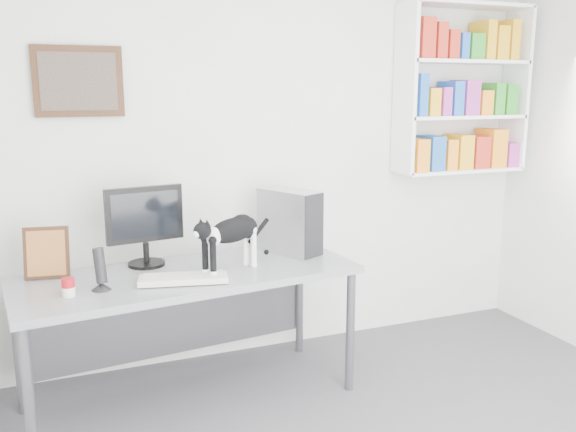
{
  "coord_description": "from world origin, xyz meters",
  "views": [
    {
      "loc": [
        -1.51,
        -1.96,
        1.86
      ],
      "look_at": [
        -0.12,
        1.53,
        1.07
      ],
      "focal_mm": 38.0,
      "sensor_mm": 36.0,
      "label": 1
    }
  ],
  "objects_px": {
    "keyboard": "(183,279)",
    "leaning_print": "(46,252)",
    "pc_tower": "(289,221)",
    "speaker": "(100,268)",
    "bookshelf": "(463,89)",
    "monitor": "(145,226)",
    "soup_can": "(68,287)",
    "cat": "(232,244)",
    "desk": "(190,338)"
  },
  "relations": [
    {
      "from": "bookshelf",
      "to": "soup_can",
      "type": "relative_size",
      "value": 12.83
    },
    {
      "from": "keyboard",
      "to": "cat",
      "type": "relative_size",
      "value": 0.9
    },
    {
      "from": "monitor",
      "to": "pc_tower",
      "type": "bearing_deg",
      "value": -10.67
    },
    {
      "from": "soup_can",
      "to": "cat",
      "type": "height_order",
      "value": "cat"
    },
    {
      "from": "monitor",
      "to": "leaning_print",
      "type": "xyz_separation_m",
      "value": [
        -0.55,
        -0.04,
        -0.09
      ]
    },
    {
      "from": "bookshelf",
      "to": "cat",
      "type": "height_order",
      "value": "bookshelf"
    },
    {
      "from": "monitor",
      "to": "speaker",
      "type": "distance_m",
      "value": 0.49
    },
    {
      "from": "cat",
      "to": "bookshelf",
      "type": "bearing_deg",
      "value": -14.32
    },
    {
      "from": "soup_can",
      "to": "cat",
      "type": "xyz_separation_m",
      "value": [
        0.9,
        0.1,
        0.12
      ]
    },
    {
      "from": "monitor",
      "to": "cat",
      "type": "distance_m",
      "value": 0.55
    },
    {
      "from": "desk",
      "to": "leaning_print",
      "type": "xyz_separation_m",
      "value": [
        -0.76,
        0.19,
        0.56
      ]
    },
    {
      "from": "speaker",
      "to": "soup_can",
      "type": "relative_size",
      "value": 2.47
    },
    {
      "from": "keyboard",
      "to": "cat",
      "type": "height_order",
      "value": "cat"
    },
    {
      "from": "keyboard",
      "to": "cat",
      "type": "distance_m",
      "value": 0.35
    },
    {
      "from": "desk",
      "to": "speaker",
      "type": "bearing_deg",
      "value": -169.89
    },
    {
      "from": "bookshelf",
      "to": "monitor",
      "type": "xyz_separation_m",
      "value": [
        -2.4,
        -0.21,
        -0.79
      ]
    },
    {
      "from": "soup_can",
      "to": "cat",
      "type": "bearing_deg",
      "value": 6.14
    },
    {
      "from": "keyboard",
      "to": "pc_tower",
      "type": "xyz_separation_m",
      "value": [
        0.77,
        0.35,
        0.19
      ]
    },
    {
      "from": "keyboard",
      "to": "leaning_print",
      "type": "distance_m",
      "value": 0.79
    },
    {
      "from": "pc_tower",
      "to": "speaker",
      "type": "bearing_deg",
      "value": 169.8
    },
    {
      "from": "bookshelf",
      "to": "keyboard",
      "type": "xyz_separation_m",
      "value": [
        -2.26,
        -0.61,
        -1.02
      ]
    },
    {
      "from": "soup_can",
      "to": "leaning_print",
      "type": "bearing_deg",
      "value": 104.05
    },
    {
      "from": "desk",
      "to": "soup_can",
      "type": "relative_size",
      "value": 20.2
    },
    {
      "from": "speaker",
      "to": "cat",
      "type": "xyz_separation_m",
      "value": [
        0.74,
        0.05,
        0.05
      ]
    },
    {
      "from": "pc_tower",
      "to": "soup_can",
      "type": "bearing_deg",
      "value": 169.72
    },
    {
      "from": "speaker",
      "to": "leaning_print",
      "type": "bearing_deg",
      "value": 104.12
    },
    {
      "from": "leaning_print",
      "to": "soup_can",
      "type": "distance_m",
      "value": 0.4
    },
    {
      "from": "pc_tower",
      "to": "bookshelf",
      "type": "bearing_deg",
      "value": -15.76
    },
    {
      "from": "desk",
      "to": "speaker",
      "type": "xyz_separation_m",
      "value": [
        -0.5,
        -0.15,
        0.53
      ]
    },
    {
      "from": "bookshelf",
      "to": "pc_tower",
      "type": "height_order",
      "value": "bookshelf"
    },
    {
      "from": "bookshelf",
      "to": "speaker",
      "type": "height_order",
      "value": "bookshelf"
    },
    {
      "from": "bookshelf",
      "to": "leaning_print",
      "type": "height_order",
      "value": "bookshelf"
    },
    {
      "from": "desk",
      "to": "leaning_print",
      "type": "relative_size",
      "value": 6.47
    },
    {
      "from": "keyboard",
      "to": "leaning_print",
      "type": "relative_size",
      "value": 1.6
    },
    {
      "from": "monitor",
      "to": "soup_can",
      "type": "xyz_separation_m",
      "value": [
        -0.46,
        -0.42,
        -0.2
      ]
    },
    {
      "from": "monitor",
      "to": "keyboard",
      "type": "xyz_separation_m",
      "value": [
        0.14,
        -0.4,
        -0.23
      ]
    },
    {
      "from": "bookshelf",
      "to": "soup_can",
      "type": "distance_m",
      "value": 3.09
    },
    {
      "from": "monitor",
      "to": "soup_can",
      "type": "distance_m",
      "value": 0.65
    },
    {
      "from": "bookshelf",
      "to": "keyboard",
      "type": "relative_size",
      "value": 2.56
    },
    {
      "from": "bookshelf",
      "to": "desk",
      "type": "height_order",
      "value": "bookshelf"
    },
    {
      "from": "leaning_print",
      "to": "soup_can",
      "type": "xyz_separation_m",
      "value": [
        0.09,
        -0.38,
        -0.1
      ]
    },
    {
      "from": "monitor",
      "to": "speaker",
      "type": "xyz_separation_m",
      "value": [
        -0.3,
        -0.37,
        -0.13
      ]
    },
    {
      "from": "leaning_print",
      "to": "soup_can",
      "type": "relative_size",
      "value": 3.12
    },
    {
      "from": "keyboard",
      "to": "leaning_print",
      "type": "height_order",
      "value": "leaning_print"
    },
    {
      "from": "bookshelf",
      "to": "keyboard",
      "type": "distance_m",
      "value": 2.55
    },
    {
      "from": "keyboard",
      "to": "speaker",
      "type": "height_order",
      "value": "speaker"
    },
    {
      "from": "keyboard",
      "to": "soup_can",
      "type": "height_order",
      "value": "soup_can"
    },
    {
      "from": "leaning_print",
      "to": "pc_tower",
      "type": "bearing_deg",
      "value": 9.52
    },
    {
      "from": "monitor",
      "to": "soup_can",
      "type": "bearing_deg",
      "value": -145.71
    },
    {
      "from": "leaning_print",
      "to": "speaker",
      "type": "bearing_deg",
      "value": -42.55
    }
  ]
}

